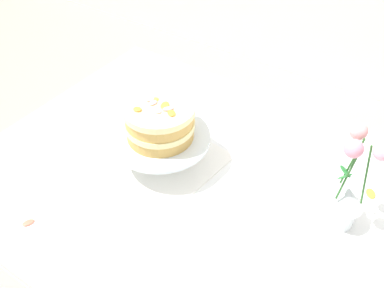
{
  "coord_description": "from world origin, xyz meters",
  "views": [
    {
      "loc": [
        0.4,
        -0.7,
        1.61
      ],
      "look_at": [
        -0.07,
        0.0,
        0.86
      ],
      "focal_mm": 38.48,
      "sensor_mm": 36.0,
      "label": 1
    }
  ],
  "objects_px": {
    "dining_table": "(207,211)",
    "cake_stand": "(162,139)",
    "flower_vase": "(348,193)",
    "layer_cake": "(161,120)"
  },
  "relations": [
    {
      "from": "dining_table",
      "to": "cake_stand",
      "type": "bearing_deg",
      "value": 170.09
    },
    {
      "from": "dining_table",
      "to": "flower_vase",
      "type": "relative_size",
      "value": 4.68
    },
    {
      "from": "flower_vase",
      "to": "cake_stand",
      "type": "bearing_deg",
      "value": -172.63
    },
    {
      "from": "cake_stand",
      "to": "layer_cake",
      "type": "height_order",
      "value": "layer_cake"
    },
    {
      "from": "dining_table",
      "to": "layer_cake",
      "type": "distance_m",
      "value": 0.31
    },
    {
      "from": "flower_vase",
      "to": "dining_table",
      "type": "bearing_deg",
      "value": -163.78
    },
    {
      "from": "dining_table",
      "to": "cake_stand",
      "type": "height_order",
      "value": "cake_stand"
    },
    {
      "from": "dining_table",
      "to": "flower_vase",
      "type": "height_order",
      "value": "flower_vase"
    },
    {
      "from": "flower_vase",
      "to": "layer_cake",
      "type": "bearing_deg",
      "value": -172.62
    },
    {
      "from": "cake_stand",
      "to": "layer_cake",
      "type": "relative_size",
      "value": 1.43
    }
  ]
}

